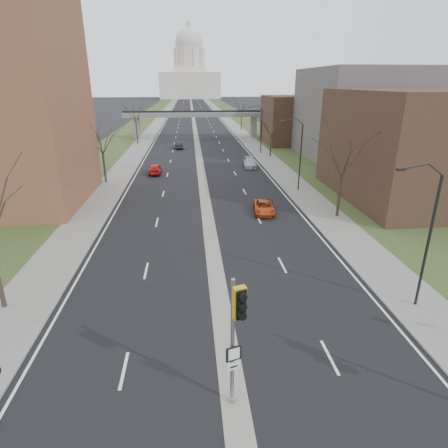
{
  "coord_description": "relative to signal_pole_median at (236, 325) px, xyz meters",
  "views": [
    {
      "loc": [
        -1.55,
        -12.4,
        12.76
      ],
      "look_at": [
        0.49,
        10.28,
        4.09
      ],
      "focal_mm": 30.0,
      "sensor_mm": 36.0,
      "label": 1
    }
  ],
  "objects": [
    {
      "name": "tree_right_a",
      "position": [
        13.01,
        22.58,
        2.51
      ],
      "size": [
        7.2,
        7.2,
        9.4
      ],
      "color": "#382B21",
      "rests_on": "sidewalk_right"
    },
    {
      "name": "commercial_block_near",
      "position": [
        24.01,
        28.58,
        1.88
      ],
      "size": [
        16.0,
        20.0,
        12.0
      ],
      "primitive_type": "cube",
      "color": "#43301F",
      "rests_on": "ground"
    },
    {
      "name": "signal_pole_median",
      "position": [
        0.0,
        0.0,
        0.0
      ],
      "size": [
        0.81,
        0.99,
        5.92
      ],
      "rotation": [
        0.0,
        0.0,
        0.31
      ],
      "color": "gray",
      "rests_on": "ground"
    },
    {
      "name": "sidewalk_left",
      "position": [
        -11.99,
        150.58,
        -4.06
      ],
      "size": [
        4.0,
        600.0,
        0.12
      ],
      "primitive_type": "cube",
      "color": "gray",
      "rests_on": "ground"
    },
    {
      "name": "car_left_near",
      "position": [
        -6.81,
        43.41,
        -3.37
      ],
      "size": [
        1.87,
        4.47,
        1.51
      ],
      "primitive_type": "imported",
      "rotation": [
        0.0,
        0.0,
        3.16
      ],
      "color": "#B21415",
      "rests_on": "ground"
    },
    {
      "name": "pedestrian_bridge",
      "position": [
        0.01,
        80.58,
        0.72
      ],
      "size": [
        34.0,
        3.0,
        6.45
      ],
      "color": "slate",
      "rests_on": "ground"
    },
    {
      "name": "tree_left_c",
      "position": [
        -12.99,
        72.58,
        2.92
      ],
      "size": [
        7.65,
        7.65,
        9.99
      ],
      "color": "#382B21",
      "rests_on": "sidewalk_left"
    },
    {
      "name": "capitol",
      "position": [
        0.01,
        320.58,
        14.48
      ],
      "size": [
        48.0,
        42.0,
        55.75
      ],
      "color": "beige",
      "rests_on": "ground"
    },
    {
      "name": "streetlight_mid",
      "position": [
        11.0,
        32.58,
        2.83
      ],
      "size": [
        2.61,
        0.2,
        8.7
      ],
      "color": "black",
      "rests_on": "sidewalk_right"
    },
    {
      "name": "road_surface",
      "position": [
        0.01,
        150.58,
        -4.12
      ],
      "size": [
        20.0,
        600.0,
        0.01
      ],
      "primitive_type": "cube",
      "color": "black",
      "rests_on": "ground"
    },
    {
      "name": "tree_right_b",
      "position": [
        13.01,
        55.58,
        1.7
      ],
      "size": [
        6.3,
        6.3,
        8.22
      ],
      "color": "#382B21",
      "rests_on": "sidewalk_right"
    },
    {
      "name": "car_left_far",
      "position": [
        -3.86,
        65.74,
        -3.46
      ],
      "size": [
        1.85,
        4.17,
        1.33
      ],
      "primitive_type": "imported",
      "rotation": [
        0.0,
        0.0,
        3.25
      ],
      "color": "black",
      "rests_on": "ground"
    },
    {
      "name": "sidewalk_right",
      "position": [
        12.01,
        150.58,
        -4.06
      ],
      "size": [
        4.0,
        600.0,
        0.12
      ],
      "primitive_type": "cube",
      "color": "gray",
      "rests_on": "ground"
    },
    {
      "name": "tree_right_c",
      "position": [
        13.01,
        95.58,
        2.92
      ],
      "size": [
        7.65,
        7.65,
        9.99
      ],
      "color": "#382B21",
      "rests_on": "sidewalk_right"
    },
    {
      "name": "grass_verge_right",
      "position": [
        18.01,
        150.58,
        -4.07
      ],
      "size": [
        8.0,
        600.0,
        0.1
      ],
      "primitive_type": "cube",
      "color": "#2D3E1C",
      "rests_on": "ground"
    },
    {
      "name": "grass_verge_left",
      "position": [
        -17.99,
        150.58,
        -4.07
      ],
      "size": [
        8.0,
        600.0,
        0.1
      ],
      "primitive_type": "cube",
      "color": "#2D3E1C",
      "rests_on": "ground"
    },
    {
      "name": "median_strip",
      "position": [
        0.01,
        150.58,
        -4.12
      ],
      "size": [
        1.2,
        600.0,
        0.02
      ],
      "primitive_type": "cube",
      "color": "gray",
      "rests_on": "ground"
    },
    {
      "name": "car_right_mid",
      "position": [
        7.89,
        46.76,
        -3.43
      ],
      "size": [
        2.39,
        4.95,
        1.39
      ],
      "primitive_type": "imported",
      "rotation": [
        0.0,
        0.0,
        -0.09
      ],
      "color": "#AEAFB6",
      "rests_on": "ground"
    },
    {
      "name": "streetlight_far",
      "position": [
        11.0,
        58.58,
        2.83
      ],
      "size": [
        2.61,
        0.2,
        8.7
      ],
      "color": "black",
      "rests_on": "sidewalk_right"
    },
    {
      "name": "ground",
      "position": [
        0.01,
        0.58,
        -4.12
      ],
      "size": [
        700.0,
        700.0,
        0.0
      ],
      "primitive_type": "plane",
      "color": "black",
      "rests_on": "ground"
    },
    {
      "name": "streetlight_near",
      "position": [
        11.0,
        6.58,
        2.83
      ],
      "size": [
        2.61,
        0.2,
        8.7
      ],
      "color": "black",
      "rests_on": "sidewalk_right"
    },
    {
      "name": "commercial_block_far",
      "position": [
        22.01,
        70.58,
        0.88
      ],
      "size": [
        14.0,
        14.0,
        10.0
      ],
      "primitive_type": "cube",
      "color": "#43301F",
      "rests_on": "ground"
    },
    {
      "name": "commercial_block_mid",
      "position": [
        28.01,
        52.58,
        3.38
      ],
      "size": [
        18.0,
        22.0,
        15.0
      ],
      "primitive_type": "cube",
      "color": "#5F5D57",
      "rests_on": "ground"
    },
    {
      "name": "car_right_near",
      "position": [
        5.91,
        24.51,
        -3.5
      ],
      "size": [
        2.56,
        4.68,
        1.24
      ],
      "primitive_type": "imported",
      "rotation": [
        0.0,
        0.0,
        -0.11
      ],
      "color": "#AF3B12",
      "rests_on": "ground"
    },
    {
      "name": "tree_left_b",
      "position": [
        -12.99,
        38.58,
        2.1
      ],
      "size": [
        6.75,
        6.75,
        8.81
      ],
      "color": "#382B21",
      "rests_on": "sidewalk_left"
    }
  ]
}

